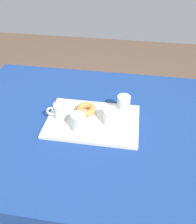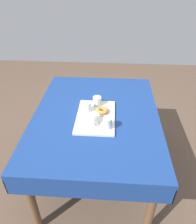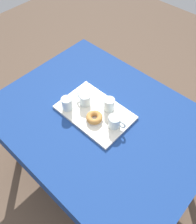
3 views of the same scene
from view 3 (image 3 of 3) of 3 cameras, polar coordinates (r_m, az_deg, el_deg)
The scene contains 9 objects.
ground_plane at distance 2.17m, azimuth 0.52°, elevation -13.54°, with size 6.00×6.00×0.00m, color brown.
dining_table at distance 1.57m, azimuth 0.70°, elevation -3.22°, with size 1.39×1.07×0.76m.
serving_tray at distance 1.52m, azimuth -0.70°, elevation 0.03°, with size 0.48×0.32×0.02m, color silver.
tea_mug_left at distance 1.42m, azimuth 4.16°, elevation -2.43°, with size 0.11×0.07×0.08m.
tea_mug_right at distance 1.53m, azimuth -3.24°, elevation 3.11°, with size 0.11×0.07×0.08m.
water_glass_near at distance 1.51m, azimuth -7.63°, elevation 1.95°, with size 0.07×0.07×0.09m.
water_glass_far at distance 1.50m, azimuth 2.70°, elevation 1.78°, with size 0.07×0.07×0.09m.
donut_plate_left at distance 1.47m, azimuth -0.89°, elevation -1.84°, with size 0.11×0.11×0.01m, color white.
sugar_donut_left at distance 1.45m, azimuth -0.90°, elevation -1.34°, with size 0.11×0.11×0.04m, color #BC7F3D.
Camera 3 is at (-0.60, 0.67, 1.97)m, focal length 37.18 mm.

